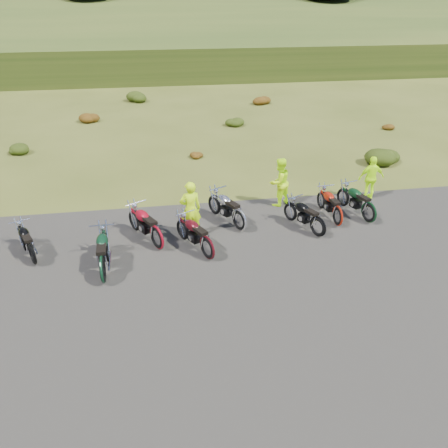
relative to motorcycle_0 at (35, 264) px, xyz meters
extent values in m
plane|color=#424A18|center=(6.07, -0.63, 0.00)|extent=(300.00, 300.00, 0.00)
cube|color=black|center=(6.07, -2.63, 0.00)|extent=(20.00, 12.00, 0.04)
cube|color=#2D4316|center=(6.07, 109.37, 0.00)|extent=(300.00, 90.00, 9.17)
cylinder|color=black|center=(-2.93, 49.37, 5.69)|extent=(0.70, 0.70, 2.20)
cylinder|color=black|center=(27.07, 48.37, 5.49)|extent=(0.70, 0.70, 2.20)
ellipsoid|color=#1F350D|center=(-3.03, 10.67, 0.31)|extent=(1.03, 1.03, 0.61)
ellipsoid|color=#62280C|center=(-0.13, 15.97, 0.38)|extent=(1.30, 1.30, 0.77)
ellipsoid|color=#1F350D|center=(2.77, 21.27, 0.46)|extent=(1.56, 1.56, 0.92)
ellipsoid|color=#62280C|center=(5.67, 8.57, 0.23)|extent=(0.77, 0.77, 0.45)
ellipsoid|color=#1F350D|center=(8.57, 13.87, 0.31)|extent=(1.03, 1.03, 0.61)
ellipsoid|color=#62280C|center=(11.47, 19.17, 0.38)|extent=(1.30, 1.30, 0.77)
ellipsoid|color=#1F350D|center=(14.37, 6.47, 0.46)|extent=(1.56, 1.56, 0.92)
ellipsoid|color=#62280C|center=(17.27, 11.77, 0.23)|extent=(0.77, 0.77, 0.45)
imported|color=#C7FF0D|center=(4.79, 0.97, 0.96)|extent=(0.75, 0.55, 1.91)
imported|color=#C7FF0D|center=(8.26, 2.80, 0.92)|extent=(1.11, 1.03, 1.83)
imported|color=#C7FF0D|center=(11.91, 2.81, 0.85)|extent=(1.00, 0.43, 1.70)
camera|label=1|loc=(3.86, -11.67, 7.24)|focal=35.00mm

